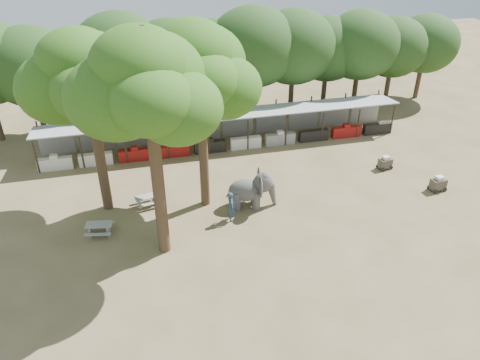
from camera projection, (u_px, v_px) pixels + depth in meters
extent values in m
plane|color=brown|center=(280.00, 255.00, 25.30)|extent=(100.00, 100.00, 0.00)
cube|color=#96999D|center=(224.00, 114.00, 35.71)|extent=(28.00, 2.99, 0.39)
cylinder|color=#2D2319|center=(53.00, 156.00, 32.64)|extent=(0.12, 0.12, 2.40)
cylinder|color=#2D2319|center=(56.00, 137.00, 34.79)|extent=(0.12, 0.12, 2.80)
cube|color=silver|center=(55.00, 164.00, 33.23)|extent=(2.38, 0.50, 0.90)
cube|color=gray|center=(57.00, 142.00, 34.96)|extent=(2.52, 0.12, 2.00)
cylinder|color=#2D2319|center=(94.00, 152.00, 33.22)|extent=(0.12, 0.12, 2.40)
cylinder|color=#2D2319|center=(95.00, 133.00, 35.37)|extent=(0.12, 0.12, 2.80)
cube|color=silver|center=(96.00, 159.00, 33.81)|extent=(2.38, 0.50, 0.90)
cube|color=gray|center=(95.00, 138.00, 35.53)|extent=(2.52, 0.12, 2.00)
cylinder|color=#2D2319|center=(134.00, 147.00, 33.80)|extent=(0.12, 0.12, 2.40)
cylinder|color=#2D2319|center=(132.00, 130.00, 35.95)|extent=(0.12, 0.12, 2.80)
cube|color=maroon|center=(135.00, 155.00, 34.39)|extent=(2.38, 0.50, 0.90)
cube|color=gray|center=(133.00, 135.00, 36.11)|extent=(2.52, 0.12, 2.00)
cylinder|color=#2D2319|center=(173.00, 143.00, 34.38)|extent=(0.12, 0.12, 2.40)
cylinder|color=#2D2319|center=(169.00, 126.00, 36.53)|extent=(0.12, 0.12, 2.80)
cube|color=maroon|center=(173.00, 151.00, 34.97)|extent=(2.38, 0.50, 0.90)
cube|color=gray|center=(169.00, 131.00, 36.69)|extent=(2.52, 0.12, 2.00)
cylinder|color=#2D2319|center=(210.00, 139.00, 34.96)|extent=(0.12, 0.12, 2.40)
cylinder|color=#2D2319|center=(204.00, 123.00, 37.11)|extent=(0.12, 0.12, 2.80)
cube|color=black|center=(210.00, 147.00, 35.55)|extent=(2.38, 0.50, 0.90)
cube|color=gray|center=(204.00, 127.00, 37.27)|extent=(2.52, 0.12, 2.00)
cylinder|color=#2D2319|center=(246.00, 135.00, 35.53)|extent=(0.12, 0.12, 2.40)
cylinder|color=#2D2319|center=(238.00, 119.00, 37.69)|extent=(0.12, 0.12, 2.80)
cube|color=silver|center=(246.00, 143.00, 36.13)|extent=(2.38, 0.50, 0.90)
cube|color=gray|center=(238.00, 124.00, 37.85)|extent=(2.52, 0.12, 2.00)
cylinder|color=#2D2319|center=(281.00, 132.00, 36.11)|extent=(0.12, 0.12, 2.40)
cylinder|color=#2D2319|center=(271.00, 116.00, 38.26)|extent=(0.12, 0.12, 2.80)
cube|color=gray|center=(280.00, 139.00, 36.70)|extent=(2.38, 0.50, 0.90)
cube|color=gray|center=(271.00, 121.00, 38.43)|extent=(2.52, 0.12, 2.00)
cylinder|color=#2D2319|center=(315.00, 128.00, 36.69)|extent=(0.12, 0.12, 2.40)
cylinder|color=#2D2319|center=(303.00, 113.00, 38.84)|extent=(0.12, 0.12, 2.80)
cube|color=black|center=(313.00, 135.00, 37.28)|extent=(2.38, 0.50, 0.90)
cube|color=gray|center=(303.00, 117.00, 39.00)|extent=(2.52, 0.12, 2.00)
cylinder|color=#2D2319|center=(348.00, 125.00, 37.27)|extent=(0.12, 0.12, 2.40)
cylinder|color=#2D2319|center=(335.00, 110.00, 39.42)|extent=(0.12, 0.12, 2.80)
cube|color=maroon|center=(346.00, 132.00, 37.86)|extent=(2.38, 0.50, 0.90)
cube|color=gray|center=(334.00, 114.00, 39.58)|extent=(2.52, 0.12, 2.00)
cylinder|color=#2D2319|center=(380.00, 121.00, 37.85)|extent=(0.12, 0.12, 2.40)
cylinder|color=#2D2319|center=(365.00, 107.00, 40.00)|extent=(0.12, 0.12, 2.80)
cube|color=black|center=(377.00, 128.00, 38.44)|extent=(2.38, 0.50, 0.90)
cube|color=gray|center=(365.00, 111.00, 40.16)|extent=(2.52, 0.12, 2.00)
cylinder|color=#332316|center=(97.00, 141.00, 26.93)|extent=(0.60, 0.60, 9.20)
cone|color=#332316|center=(83.00, 62.00, 24.59)|extent=(0.57, 0.57, 2.88)
ellipsoid|color=#1D4D0D|center=(61.00, 88.00, 25.25)|extent=(4.80, 4.80, 3.94)
ellipsoid|color=#1D4D0D|center=(112.00, 96.00, 25.24)|extent=(4.20, 4.20, 3.44)
ellipsoid|color=#1D4D0D|center=(90.00, 70.00, 25.94)|extent=(5.20, 5.20, 4.26)
ellipsoid|color=#1D4D0D|center=(86.00, 90.00, 24.05)|extent=(3.80, 3.80, 3.12)
ellipsoid|color=#1D4D0D|center=(78.00, 61.00, 24.68)|extent=(4.40, 4.40, 3.61)
cylinder|color=#332316|center=(156.00, 167.00, 23.07)|extent=(0.64, 0.64, 10.40)
cone|color=#332316|center=(146.00, 63.00, 20.42)|extent=(0.61, 0.61, 3.25)
ellipsoid|color=#1D4D0D|center=(117.00, 97.00, 21.18)|extent=(4.80, 4.80, 3.94)
ellipsoid|color=#1D4D0D|center=(178.00, 108.00, 21.17)|extent=(4.20, 4.20, 3.44)
ellipsoid|color=#1D4D0D|center=(150.00, 76.00, 21.87)|extent=(5.20, 5.20, 4.26)
ellipsoid|color=#1D4D0D|center=(151.00, 101.00, 19.98)|extent=(3.80, 3.80, 3.12)
ellipsoid|color=#1D4D0D|center=(139.00, 66.00, 20.61)|extent=(4.40, 4.40, 3.61)
cylinder|color=#332316|center=(203.00, 134.00, 27.24)|extent=(0.56, 0.56, 9.60)
cone|color=#332316|center=(199.00, 52.00, 24.79)|extent=(0.53, 0.53, 3.00)
ellipsoid|color=#1D4D0D|center=(174.00, 79.00, 25.48)|extent=(4.80, 4.80, 3.94)
ellipsoid|color=#1D4D0D|center=(224.00, 87.00, 25.47)|extent=(4.20, 4.20, 3.44)
ellipsoid|color=#1D4D0D|center=(200.00, 62.00, 26.17)|extent=(5.20, 5.20, 4.26)
ellipsoid|color=#1D4D0D|center=(204.00, 81.00, 24.28)|extent=(3.80, 3.80, 3.12)
ellipsoid|color=#1D4D0D|center=(193.00, 52.00, 24.91)|extent=(4.40, 4.40, 3.61)
cylinder|color=#332316|center=(4.00, 118.00, 36.76)|extent=(0.44, 0.44, 3.74)
cylinder|color=#332316|center=(49.00, 114.00, 37.45)|extent=(0.44, 0.44, 3.74)
ellipsoid|color=black|center=(39.00, 69.00, 35.58)|extent=(6.46, 5.95, 5.61)
cylinder|color=#332316|center=(92.00, 110.00, 38.14)|extent=(0.44, 0.44, 3.74)
ellipsoid|color=black|center=(84.00, 66.00, 36.27)|extent=(6.46, 5.95, 5.61)
cylinder|color=#332316|center=(133.00, 106.00, 38.83)|extent=(0.44, 0.44, 3.74)
ellipsoid|color=black|center=(128.00, 63.00, 36.96)|extent=(6.46, 5.95, 5.61)
cylinder|color=#332316|center=(174.00, 103.00, 39.51)|extent=(0.44, 0.44, 3.74)
ellipsoid|color=black|center=(170.00, 60.00, 37.65)|extent=(6.46, 5.95, 5.61)
cylinder|color=#332316|center=(212.00, 99.00, 40.20)|extent=(0.44, 0.44, 3.74)
ellipsoid|color=black|center=(211.00, 57.00, 38.34)|extent=(6.46, 5.95, 5.61)
cylinder|color=#332316|center=(250.00, 96.00, 40.89)|extent=(0.44, 0.44, 3.74)
ellipsoid|color=black|center=(250.00, 54.00, 39.02)|extent=(6.46, 5.95, 5.61)
cylinder|color=#332316|center=(286.00, 93.00, 41.58)|extent=(0.44, 0.44, 3.74)
ellipsoid|color=black|center=(288.00, 52.00, 39.71)|extent=(6.46, 5.95, 5.61)
cylinder|color=#332316|center=(321.00, 90.00, 42.27)|extent=(0.44, 0.44, 3.74)
ellipsoid|color=black|center=(324.00, 49.00, 40.40)|extent=(6.46, 5.95, 5.61)
cylinder|color=#332316|center=(355.00, 87.00, 42.96)|extent=(0.44, 0.44, 3.74)
ellipsoid|color=black|center=(360.00, 47.00, 41.09)|extent=(6.46, 5.95, 5.61)
cylinder|color=#332316|center=(387.00, 84.00, 43.64)|extent=(0.44, 0.44, 3.74)
ellipsoid|color=black|center=(394.00, 44.00, 41.78)|extent=(6.46, 5.95, 5.61)
cylinder|color=#332316|center=(419.00, 81.00, 44.33)|extent=(0.44, 0.44, 3.74)
ellipsoid|color=black|center=(427.00, 42.00, 42.47)|extent=(6.46, 5.95, 5.61)
ellipsoid|color=#3F3D3D|center=(246.00, 190.00, 28.86)|extent=(2.39, 1.66, 1.42)
cylinder|color=#3F3D3D|center=(237.00, 201.00, 28.82)|extent=(0.59, 0.59, 1.20)
cylinder|color=#3F3D3D|center=(236.00, 195.00, 29.40)|extent=(0.59, 0.59, 1.20)
cylinder|color=#3F3D3D|center=(256.00, 200.00, 28.88)|extent=(0.59, 0.59, 1.20)
cylinder|color=#3F3D3D|center=(255.00, 194.00, 29.46)|extent=(0.59, 0.59, 1.20)
ellipsoid|color=#3F3D3D|center=(263.00, 183.00, 28.66)|extent=(1.37, 1.18, 1.32)
ellipsoid|color=#3F3D3D|center=(261.00, 188.00, 28.08)|extent=(0.39, 1.10, 1.35)
ellipsoid|color=#3F3D3D|center=(259.00, 177.00, 29.18)|extent=(0.39, 1.10, 1.35)
cone|color=#3F3D3D|center=(273.00, 195.00, 29.16)|extent=(0.63, 0.63, 1.49)
imported|color=#26384C|center=(231.00, 206.00, 27.66)|extent=(0.48, 0.70, 1.92)
cube|color=gray|center=(99.00, 224.00, 26.52)|extent=(1.58, 0.95, 0.06)
cube|color=gray|center=(91.00, 230.00, 26.69)|extent=(0.21, 0.60, 0.69)
cube|color=gray|center=(108.00, 229.00, 26.73)|extent=(0.21, 0.60, 0.69)
cube|color=gray|center=(98.00, 234.00, 26.21)|extent=(1.50, 0.51, 0.05)
cube|color=gray|center=(101.00, 223.00, 27.14)|extent=(1.50, 0.51, 0.05)
cube|color=gray|center=(146.00, 197.00, 29.12)|extent=(1.46, 0.90, 0.05)
cube|color=gray|center=(139.00, 203.00, 29.12)|extent=(0.20, 0.55, 0.63)
cube|color=gray|center=(154.00, 200.00, 29.46)|extent=(0.20, 0.55, 0.63)
cube|color=gray|center=(149.00, 204.00, 28.87)|extent=(1.38, 0.51, 0.05)
cube|color=gray|center=(144.00, 197.00, 29.64)|extent=(1.38, 0.51, 0.05)
cube|color=#393128|center=(438.00, 184.00, 30.78)|extent=(1.03, 0.67, 0.69)
cylinder|color=black|center=(435.00, 192.00, 30.58)|extent=(0.30, 0.08, 0.29)
cylinder|color=black|center=(445.00, 190.00, 30.80)|extent=(0.30, 0.08, 0.29)
cylinder|color=black|center=(429.00, 187.00, 31.11)|extent=(0.30, 0.08, 0.29)
cylinder|color=black|center=(439.00, 185.00, 31.33)|extent=(0.30, 0.08, 0.29)
cube|color=silver|center=(440.00, 178.00, 30.56)|extent=(0.52, 0.43, 0.25)
cube|color=#393128|center=(385.00, 163.00, 33.31)|extent=(0.99, 0.69, 0.64)
cylinder|color=black|center=(383.00, 170.00, 33.11)|extent=(0.28, 0.10, 0.28)
cylinder|color=black|center=(391.00, 168.00, 33.36)|extent=(0.28, 0.10, 0.28)
cylinder|color=black|center=(378.00, 166.00, 33.59)|extent=(0.28, 0.10, 0.28)
cylinder|color=black|center=(386.00, 164.00, 33.84)|extent=(0.28, 0.10, 0.28)
cube|color=silver|center=(386.00, 158.00, 33.10)|extent=(0.51, 0.43, 0.23)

